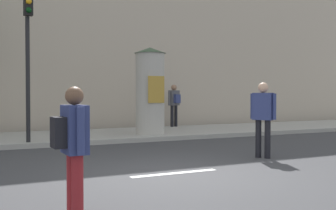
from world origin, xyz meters
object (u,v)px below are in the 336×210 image
at_px(pedestrian_in_light_jacket, 73,142).
at_px(pedestrian_with_bag, 174,101).
at_px(pedestrian_near_pole, 263,113).
at_px(poster_column, 150,90).
at_px(traffic_light, 28,40).

height_order(pedestrian_in_light_jacket, pedestrian_with_bag, pedestrian_with_bag).
height_order(pedestrian_near_pole, pedestrian_with_bag, pedestrian_with_bag).
xyz_separation_m(poster_column, pedestrian_near_pole, (0.58, -5.28, -0.59)).
bearing_deg(poster_column, pedestrian_near_pole, -83.71).
distance_m(poster_column, pedestrian_in_light_jacket, 9.46).
bearing_deg(pedestrian_near_pole, poster_column, 96.29).
xyz_separation_m(traffic_light, pedestrian_near_pole, (4.71, -4.46, -1.99)).
xyz_separation_m(pedestrian_near_pole, pedestrian_with_bag, (1.63, 7.74, 0.15)).
distance_m(pedestrian_near_pole, pedestrian_with_bag, 7.91).
xyz_separation_m(poster_column, pedestrian_in_light_jacket, (-4.67, -8.20, -0.70)).
bearing_deg(pedestrian_in_light_jacket, pedestrian_near_pole, 29.13).
relative_size(traffic_light, pedestrian_in_light_jacket, 2.69).
height_order(pedestrian_near_pole, pedestrian_in_light_jacket, pedestrian_near_pole).
relative_size(traffic_light, pedestrian_with_bag, 2.43).
relative_size(pedestrian_near_pole, pedestrian_in_light_jacket, 1.12).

